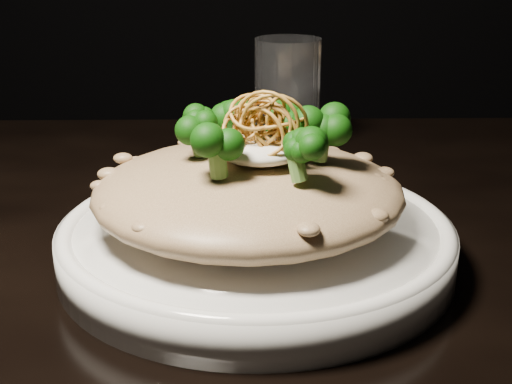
% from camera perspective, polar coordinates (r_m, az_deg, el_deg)
% --- Properties ---
extents(table, '(1.10, 0.80, 0.75)m').
position_cam_1_polar(table, '(0.60, -1.79, -11.62)').
color(table, black).
rests_on(table, ground).
extents(plate, '(0.29, 0.29, 0.03)m').
position_cam_1_polar(plate, '(0.53, 0.00, -4.09)').
color(plate, white).
rests_on(plate, table).
extents(risotto, '(0.23, 0.23, 0.05)m').
position_cam_1_polar(risotto, '(0.51, -0.64, 0.04)').
color(risotto, brown).
rests_on(risotto, plate).
extents(broccoli, '(0.15, 0.15, 0.05)m').
position_cam_1_polar(broccoli, '(0.49, 0.68, 5.42)').
color(broccoli, black).
rests_on(broccoli, risotto).
extents(cheese, '(0.06, 0.06, 0.02)m').
position_cam_1_polar(cheese, '(0.50, 0.35, 3.43)').
color(cheese, white).
rests_on(cheese, risotto).
extents(shallots, '(0.06, 0.06, 0.04)m').
position_cam_1_polar(shallots, '(0.49, 0.18, 6.37)').
color(shallots, brown).
rests_on(shallots, cheese).
extents(drinking_glass, '(0.07, 0.07, 0.13)m').
position_cam_1_polar(drinking_glass, '(0.78, 2.52, 7.62)').
color(drinking_glass, white).
rests_on(drinking_glass, table).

